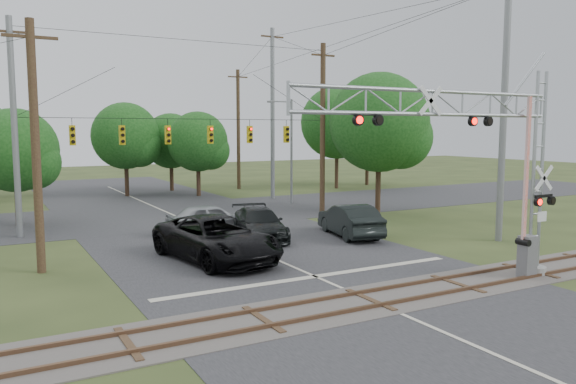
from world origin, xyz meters
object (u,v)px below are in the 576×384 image
crossing_gantry (477,152)px  pickup_black (216,239)px  streetlight (290,146)px  sedan_silver (211,219)px  car_dark (259,224)px  traffic_signal_span (204,130)px

crossing_gantry → pickup_black: 11.39m
streetlight → pickup_black: bearing=-128.6°
crossing_gantry → sedan_silver: crossing_gantry is taller
car_dark → streetlight: 14.82m
pickup_black → streetlight: (12.12, 15.20, 3.50)m
car_dark → sedan_silver: sedan_silver is taller
crossing_gantry → sedan_silver: size_ratio=2.38×
traffic_signal_span → car_dark: size_ratio=3.51×
crossing_gantry → traffic_signal_span: size_ratio=0.60×
crossing_gantry → pickup_black: crossing_gantry is taller
traffic_signal_span → streetlight: 10.37m
traffic_signal_span → sedan_silver: size_ratio=3.95×
pickup_black → traffic_signal_span: bearing=63.4°
pickup_black → sedan_silver: (2.12, 6.14, -0.14)m
streetlight → sedan_silver: bearing=-137.8°
traffic_signal_span → sedan_silver: traffic_signal_span is taller
sedan_silver → traffic_signal_span: bearing=-16.4°
crossing_gantry → streetlight: size_ratio=1.46×
traffic_signal_span → streetlight: (8.89, 5.18, -1.21)m
sedan_silver → streetlight: (9.99, 9.06, 3.65)m
car_dark → sedan_silver: (-1.66, 2.63, 0.03)m
crossing_gantry → sedan_silver: bearing=107.5°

